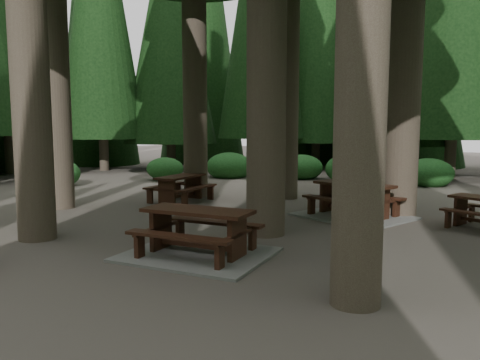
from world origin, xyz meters
The scene contains 5 objects.
ground centered at (0.00, 0.00, 0.00)m, with size 80.00×80.00×0.00m, color #534B43.
picnic_table_a centered at (0.77, -1.98, 0.30)m, with size 2.90×2.56×0.86m.
picnic_table_b centered at (-3.86, 2.42, 0.54)m, with size 1.84×2.14×0.82m.
picnic_table_c centered at (1.55, 3.19, 0.32)m, with size 3.07×2.73×0.89m.
shrub_ring centered at (0.70, 0.75, 0.40)m, with size 23.86×24.64×1.49m.
Camera 1 is at (6.33, -8.17, 2.32)m, focal length 35.00 mm.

